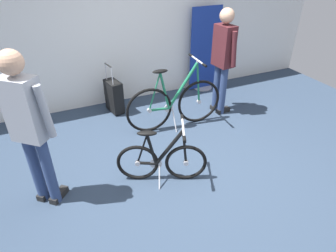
% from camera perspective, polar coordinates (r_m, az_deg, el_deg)
% --- Properties ---
extents(ground_plane, '(7.60, 7.60, 0.00)m').
position_cam_1_polar(ground_plane, '(3.62, 4.00, -9.43)').
color(ground_plane, '#2D3D51').
extents(back_wall, '(7.60, 0.10, 2.81)m').
position_cam_1_polar(back_wall, '(5.00, -8.75, 20.24)').
color(back_wall, white).
rests_on(back_wall, ground_plane).
extents(floor_banner_stand, '(0.60, 0.36, 1.51)m').
position_cam_1_polar(floor_banner_stand, '(5.59, 7.21, 13.77)').
color(floor_banner_stand, '#B7B7BC').
rests_on(floor_banner_stand, ground_plane).
extents(folding_bike_foreground, '(0.97, 0.57, 0.74)m').
position_cam_1_polar(folding_bike_foreground, '(3.36, -1.26, -6.61)').
color(folding_bike_foreground, black).
rests_on(folding_bike_foreground, ground_plane).
extents(display_bike_left, '(1.49, 0.53, 1.03)m').
position_cam_1_polar(display_bike_left, '(4.33, 1.33, 4.42)').
color(display_bike_left, black).
rests_on(display_bike_left, ground_plane).
extents(visitor_near_wall, '(0.30, 0.53, 1.65)m').
position_cam_1_polar(visitor_near_wall, '(4.64, 10.74, 13.22)').
color(visitor_near_wall, navy).
rests_on(visitor_near_wall, ground_plane).
extents(visitor_browsing, '(0.42, 0.39, 1.68)m').
position_cam_1_polar(visitor_browsing, '(3.00, -25.58, 0.24)').
color(visitor_browsing, navy).
rests_on(visitor_browsing, ground_plane).
extents(rolling_suitcase, '(0.24, 0.39, 0.83)m').
position_cam_1_polar(rolling_suitcase, '(4.88, -10.52, 5.79)').
color(rolling_suitcase, black).
rests_on(rolling_suitcase, ground_plane).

